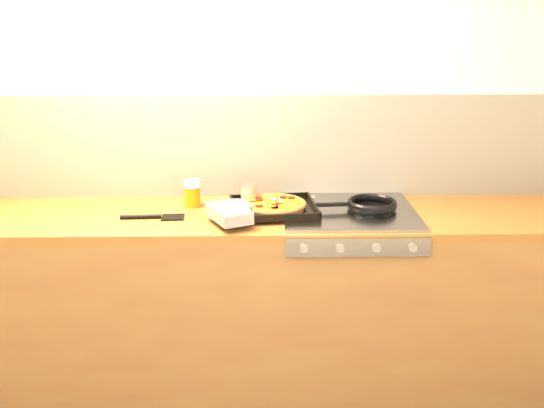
{
  "coord_description": "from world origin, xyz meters",
  "views": [
    {
      "loc": [
        0.05,
        -1.65,
        1.79
      ],
      "look_at": [
        0.1,
        1.08,
        0.95
      ],
      "focal_mm": 42.0,
      "sensor_mm": 36.0,
      "label": 1
    }
  ],
  "objects_px": {
    "frying_pan": "(371,205)",
    "tomato_can": "(249,195)",
    "juice_glass": "(192,193)",
    "pizza_on_tray": "(261,207)"
  },
  "relations": [
    {
      "from": "juice_glass",
      "to": "pizza_on_tray",
      "type": "bearing_deg",
      "value": -25.14
    },
    {
      "from": "frying_pan",
      "to": "pizza_on_tray",
      "type": "bearing_deg",
      "value": -175.32
    },
    {
      "from": "frying_pan",
      "to": "tomato_can",
      "type": "height_order",
      "value": "tomato_can"
    },
    {
      "from": "tomato_can",
      "to": "juice_glass",
      "type": "bearing_deg",
      "value": -179.49
    },
    {
      "from": "pizza_on_tray",
      "to": "frying_pan",
      "type": "relative_size",
      "value": 1.32
    },
    {
      "from": "pizza_on_tray",
      "to": "tomato_can",
      "type": "bearing_deg",
      "value": 110.32
    },
    {
      "from": "frying_pan",
      "to": "tomato_can",
      "type": "bearing_deg",
      "value": 168.61
    },
    {
      "from": "frying_pan",
      "to": "tomato_can",
      "type": "distance_m",
      "value": 0.57
    },
    {
      "from": "pizza_on_tray",
      "to": "juice_glass",
      "type": "bearing_deg",
      "value": 154.86
    },
    {
      "from": "tomato_can",
      "to": "juice_glass",
      "type": "distance_m",
      "value": 0.27
    }
  ]
}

